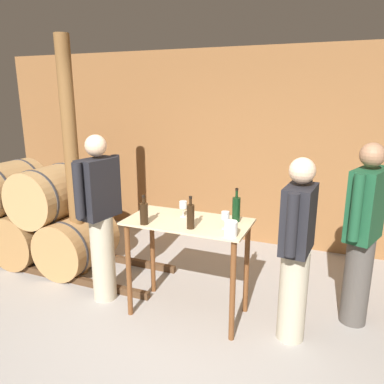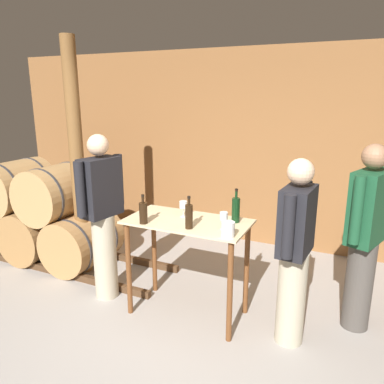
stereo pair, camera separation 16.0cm
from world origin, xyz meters
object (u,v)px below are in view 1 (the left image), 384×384
Objects in this scene: wine_glass_near_center at (225,216)px; wooden_post at (72,162)px; person_host at (296,248)px; wine_bottle_center at (236,209)px; wine_glass_near_left at (183,205)px; wine_bottle_left at (191,216)px; person_visitor_with_scarf at (363,232)px; wine_bottle_far_left at (144,213)px; person_visitor_bearded at (100,216)px; ice_bucket at (231,229)px.

wooden_post is at bearing 168.95° from wine_glass_near_center.
person_host is (2.52, -0.31, -0.50)m from wooden_post.
wine_glass_near_left is at bearing -172.93° from wine_bottle_center.
wine_bottle_left is (1.64, -0.48, -0.28)m from wooden_post.
person_visitor_with_scarf is at bearing 13.08° from wine_glass_near_left.
wine_bottle_center is 2.01× the size of wine_glass_near_center.
wine_bottle_left is (0.43, 0.06, 0.01)m from wine_bottle_far_left.
wine_bottle_center is at bearing 9.38° from person_visitor_bearded.
wine_glass_near_center is at bearing 12.61° from wine_bottle_far_left.
wine_bottle_center is (1.95, -0.15, -0.27)m from wooden_post.
wine_bottle_far_left is at bearing -126.92° from wine_glass_near_left.
wine_bottle_center reaches higher than wine_bottle_far_left.
wooden_post reaches higher than wine_bottle_left.
ice_bucket is at bearing -80.82° from wine_bottle_center.
wine_glass_near_center is at bearing -174.18° from person_host.
wine_bottle_left is 0.18× the size of person_host.
wine_bottle_far_left is (1.21, -0.53, -0.29)m from wooden_post.
wine_bottle_center is 1.37m from person_visitor_bearded.
wine_glass_near_left is at bearing 53.08° from wine_bottle_far_left.
wine_bottle_left is 1.55m from person_visitor_with_scarf.
wine_glass_near_center is at bearing -0.18° from person_visitor_bearded.
person_host is at bearing 10.47° from wine_bottle_left.
person_visitor_bearded is at bearing -169.25° from wine_glass_near_left.
wooden_post is at bearing 172.92° from person_host.
person_host is 0.94× the size of person_visitor_bearded.
person_visitor_with_scarf is at bearing 12.28° from person_visitor_bearded.
ice_bucket is at bearing -29.23° from wine_glass_near_left.
wine_bottle_center is 0.64m from person_host.
person_visitor_bearded is at bearing -178.28° from person_host.
wine_bottle_left is at bearing -16.25° from wooden_post.
wine_bottle_left is 0.17× the size of person_visitor_with_scarf.
wine_bottle_far_left is 0.17× the size of person_host.
wine_bottle_left is 0.17× the size of person_visitor_bearded.
person_visitor_bearded is (-0.84, -0.16, -0.16)m from wine_glass_near_left.
wine_bottle_left is at bearing -5.94° from person_visitor_bearded.
wine_bottle_far_left is 0.43m from wine_bottle_left.
wine_bottle_far_left is 0.16× the size of person_visitor_with_scarf.
wine_bottle_far_left is 0.64m from person_visitor_bearded.
wine_bottle_left reaches higher than wine_bottle_far_left.
wine_bottle_left reaches higher than ice_bucket.
ice_bucket is (0.38, -0.05, -0.05)m from wine_bottle_left.
wooden_post reaches higher than person_visitor_bearded.
wine_bottle_far_left is 0.84m from wine_bottle_center.
wine_glass_near_center is at bearing -19.19° from wine_glass_near_left.
wine_bottle_left is 0.38m from ice_bucket.
wine_bottle_left reaches higher than wine_glass_near_center.
ice_bucket is 0.58m from person_host.
person_host is at bearing 1.72° from person_visitor_bearded.
wine_glass_near_left is at bearing 160.81° from wine_glass_near_center.
person_host is (1.07, -0.10, -0.22)m from wine_glass_near_left.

